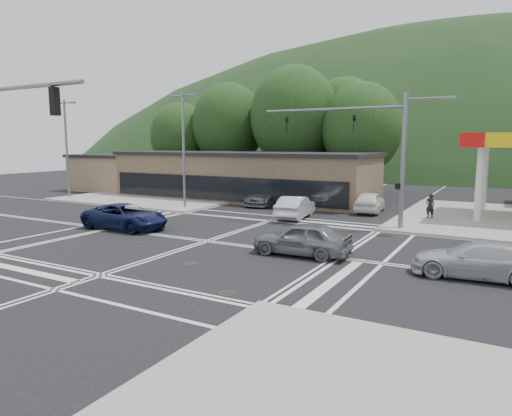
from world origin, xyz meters
The scene contains 20 objects.
ground centered at (0.00, 0.00, 0.00)m, with size 120.00×120.00×0.00m, color black.
sidewalk_nw centered at (-15.00, 15.00, 0.07)m, with size 16.00×16.00×0.15m, color gray.
commercial_row centered at (-8.00, 17.00, 2.00)m, with size 24.00×8.00×4.00m, color brown.
commercial_nw centered at (-24.00, 17.00, 1.80)m, with size 8.00×7.00×3.60m, color #846B4F.
hill_north centered at (0.00, 90.00, 0.00)m, with size 252.00×126.00×140.00m, color #1B3518.
tree_n_a centered at (-14.00, 24.00, 7.14)m, with size 8.00×8.00×11.75m.
tree_n_b centered at (-6.00, 24.00, 7.79)m, with size 9.00×9.00×12.98m.
tree_n_c centered at (1.00, 24.00, 6.49)m, with size 7.60×7.60×10.87m.
tree_n_d centered at (-20.00, 23.00, 5.84)m, with size 6.80×6.80×9.76m.
tree_n_e centered at (-2.00, 28.00, 7.14)m, with size 8.40×8.40×11.98m.
streetlight_nw centered at (-8.44, 9.00, 5.05)m, with size 2.50×0.25×9.00m.
streetlight_w centered at (-21.94, 9.00, 5.05)m, with size 2.50×0.25×9.00m.
signal_mast_ne centered at (6.95, 8.20, 5.07)m, with size 11.65×0.30×8.00m.
car_blue_west centered at (-6.34, 0.50, 0.75)m, with size 2.50×5.41×1.50m, color #0D163C.
car_grey_center centered at (5.56, -0.30, 0.77)m, with size 1.82×4.52×1.54m, color slate.
car_silver_east centered at (12.87, -0.30, 0.70)m, with size 1.97×4.85×1.41m, color #B8BCC0.
car_queue_a centered at (1.00, 9.00, 0.77)m, with size 1.63×4.66×1.54m, color silver.
car_queue_b centered at (4.69, 14.26, 0.78)m, with size 1.85×4.60×1.57m, color white.
car_northbound centered at (-3.78, 14.11, 0.78)m, with size 2.19×5.39×1.56m, color slate.
pedestrian centered at (9.17, 12.62, 0.97)m, with size 0.60×0.39×1.64m, color black.
Camera 1 is at (13.75, -19.22, 5.13)m, focal length 32.00 mm.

